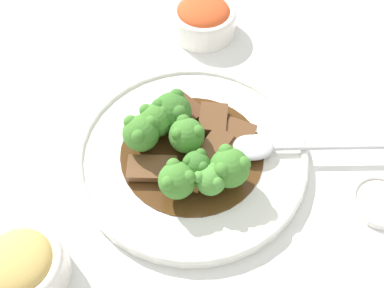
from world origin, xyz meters
TOP-DOWN VIEW (x-y plane):
  - ground_plane at (0.00, 0.00)m, footprint 4.00×4.00m
  - main_plate at (0.00, 0.00)m, footprint 0.30×0.30m
  - beef_strip_0 at (-0.06, -0.01)m, footprint 0.06×0.06m
  - beef_strip_1 at (0.05, 0.02)m, footprint 0.07×0.04m
  - beef_strip_2 at (-0.03, -0.04)m, footprint 0.05×0.05m
  - beef_strip_3 at (-0.00, -0.07)m, footprint 0.05×0.06m
  - beef_strip_4 at (-0.02, 0.01)m, footprint 0.07×0.08m
  - broccoli_floret_0 at (-0.00, 0.04)m, footprint 0.03×0.03m
  - broccoli_floret_1 at (0.01, -0.01)m, footprint 0.05×0.05m
  - broccoli_floret_2 at (0.04, -0.03)m, footprint 0.04×0.04m
  - broccoli_floret_3 at (0.02, -0.05)m, footprint 0.05×0.05m
  - broccoli_floret_4 at (0.02, 0.06)m, footprint 0.04×0.04m
  - broccoli_floret_5 at (0.06, -0.01)m, footprint 0.05×0.05m
  - broccoli_floret_6 at (-0.01, 0.06)m, footprint 0.04×0.04m
  - broccoli_floret_7 at (-0.04, 0.05)m, footprint 0.05×0.05m
  - serving_spoon at (-0.09, 0.01)m, footprint 0.21×0.05m
  - side_bowl_kimchi at (-0.05, -0.25)m, footprint 0.11×0.11m
  - side_bowl_appetizer at (0.20, 0.14)m, footprint 0.09×0.09m
  - sauce_dish at (-0.22, 0.10)m, footprint 0.07×0.07m
  - paper_napkin at (-0.17, 0.16)m, footprint 0.14×0.08m

SIDE VIEW (x-z plane):
  - ground_plane at x=0.00m, z-range 0.00..0.00m
  - paper_napkin at x=-0.17m, z-range 0.00..0.01m
  - sauce_dish at x=-0.22m, z-range 0.00..0.01m
  - main_plate at x=0.00m, z-range 0.00..0.02m
  - beef_strip_1 at x=0.05m, z-range 0.02..0.03m
  - beef_strip_0 at x=-0.06m, z-range 0.02..0.03m
  - beef_strip_3 at x=0.00m, z-range 0.02..0.03m
  - serving_spoon at x=-0.09m, z-range 0.02..0.03m
  - beef_strip_2 at x=-0.03m, z-range 0.02..0.03m
  - beef_strip_4 at x=-0.02m, z-range 0.02..0.03m
  - side_bowl_kimchi at x=-0.05m, z-range 0.00..0.05m
  - side_bowl_appetizer at x=0.20m, z-range 0.00..0.06m
  - broccoli_floret_6 at x=-0.01m, z-range 0.02..0.07m
  - broccoli_floret_1 at x=0.01m, z-range 0.02..0.07m
  - broccoli_floret_4 at x=0.02m, z-range 0.02..0.07m
  - broccoli_floret_3 at x=0.02m, z-range 0.02..0.07m
  - broccoli_floret_2 at x=0.04m, z-range 0.02..0.07m
  - broccoli_floret_0 at x=0.00m, z-range 0.03..0.07m
  - broccoli_floret_7 at x=-0.04m, z-range 0.02..0.08m
  - broccoli_floret_5 at x=0.06m, z-range 0.02..0.08m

